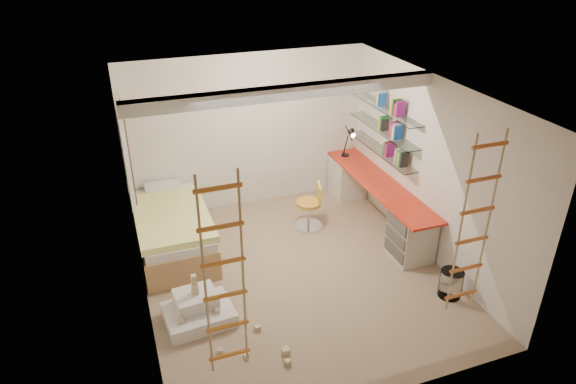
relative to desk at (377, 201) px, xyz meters
name	(u,v)px	position (x,y,z in m)	size (l,w,h in m)	color
floor	(295,274)	(-1.72, -0.86, -0.40)	(4.50, 4.50, 0.00)	#977861
ceiling_beam	(288,92)	(-1.72, -0.56, 2.12)	(4.00, 0.18, 0.16)	white
window_frame	(125,151)	(-3.69, 0.64, 1.15)	(0.06, 1.15, 1.35)	white
window_blind	(128,151)	(-3.65, 0.64, 1.15)	(0.02, 1.00, 1.20)	#4C2D1E
rope_ladder_left	(224,279)	(-3.07, -2.61, 1.11)	(0.41, 0.04, 2.13)	orange
rope_ladder_right	(474,226)	(-0.37, -2.61, 1.11)	(0.41, 0.04, 2.13)	#BE5620
waste_bin	(451,284)	(0.03, -1.97, -0.22)	(0.30, 0.30, 0.38)	white
desk	(377,201)	(0.00, 0.00, 0.00)	(0.56, 2.80, 0.75)	red
shelves	(383,130)	(0.15, 0.27, 1.10)	(0.25, 1.80, 0.71)	white
bed	(173,230)	(-3.20, 0.36, -0.07)	(1.02, 2.00, 0.69)	#AD7F51
task_lamp	(350,138)	(-0.05, 0.96, 0.73)	(0.14, 0.36, 0.57)	black
swivel_chair	(310,212)	(-1.06, 0.24, -0.12)	(0.57, 0.57, 0.77)	orange
play_platform	(198,310)	(-3.16, -1.31, -0.26)	(0.86, 0.69, 0.36)	silver
toy_blocks	(226,319)	(-2.90, -1.67, -0.18)	(1.12, 1.23, 0.63)	#CCB284
books	(383,124)	(0.15, 0.27, 1.19)	(0.14, 0.70, 0.92)	#262626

